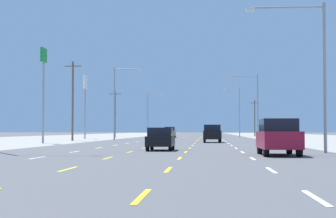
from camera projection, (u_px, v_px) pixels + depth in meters
The scene contains 18 objects.
ground_plane at pixel (184, 141), 69.97m from camera, with size 572.00×572.00×0.00m, color #4C4C4F.
lane_markings at pixel (192, 137), 108.34m from camera, with size 10.64×227.60×0.01m.
suv_far_right_nearest at pixel (278, 136), 29.31m from camera, with size 1.98×4.90×1.98m.
hatchback_center_turn_near at pixel (161, 139), 36.35m from camera, with size 1.72×3.90×1.54m.
suv_inner_right_mid at pixel (212, 133), 60.22m from camera, with size 1.98×4.90×1.98m.
suv_inner_left_midfar at pixel (170, 132), 98.05m from camera, with size 1.98×4.90×1.98m.
suv_inner_right_far at pixel (209, 132), 120.99m from camera, with size 1.98×4.90×1.98m.
pole_sign_left_row_1 at pixel (43, 75), 56.83m from camera, with size 0.24×1.64×10.05m.
pole_sign_left_row_2 at pixel (85, 90), 86.96m from camera, with size 0.24×2.23×10.25m.
streetlight_left_row_0 at pixel (4, 51), 33.96m from camera, with size 4.68×0.26×10.95m.
streetlight_right_row_0 at pixel (315, 64), 32.52m from camera, with size 4.78×0.26×9.09m.
streetlight_left_row_1 at pixel (117, 98), 76.93m from camera, with size 3.88×0.26×10.36m.
streetlight_right_row_1 at pixel (255, 101), 75.49m from camera, with size 4.27×0.26×9.24m.
streetlight_left_row_2 at pixel (149, 112), 119.90m from camera, with size 3.62×0.26×9.60m.
streetlight_right_row_2 at pixel (238, 109), 118.49m from camera, with size 3.65×0.26×10.77m.
utility_pole_left_row_1 at pixel (73, 100), 70.68m from camera, with size 2.20×0.26×10.40m.
utility_pole_left_row_2 at pixel (115, 113), 99.90m from camera, with size 2.20×0.26×8.71m.
utility_pole_right_row_3 at pixel (255, 117), 124.12m from camera, with size 2.20×0.26×8.28m.
Camera 1 is at (3.09, -4.04, 1.36)m, focal length 57.70 mm.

